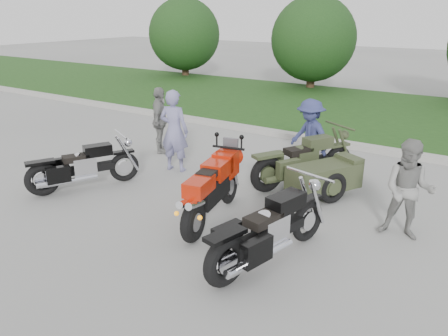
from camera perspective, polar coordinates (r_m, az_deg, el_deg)
The scene contains 13 objects.
ground at distance 7.37m, azimuth -8.66°, elevation -7.39°, with size 80.00×80.00×0.00m, color #9E9E99.
curb at distance 12.14m, azimuth 10.46°, elevation 3.91°, with size 60.00×0.30×0.15m, color #A3A199.
grass_strip at distance 15.95m, azimuth 16.46°, elevation 7.22°, with size 60.00×8.00×0.14m, color #2D591E.
tree_far_left at distance 23.36m, azimuth -5.20°, elevation 16.99°, with size 3.60×3.60×4.00m.
tree_mid_left at distance 19.80m, azimuth 11.59°, elevation 16.18°, with size 3.60×3.60×4.00m.
sportbike_red at distance 7.17m, azimuth -1.62°, elevation -2.61°, with size 0.68×2.17×1.04m.
cruiser_left at distance 9.01m, azimuth -18.32°, elevation -0.03°, with size 1.16×2.03×0.86m.
cruiser_right at distance 6.08m, azimuth 5.52°, elevation -8.49°, with size 0.72×2.37×0.93m.
cruiser_sidecar at distance 8.57m, azimuth 11.63°, elevation -0.35°, with size 1.88×2.31×0.95m.
person_stripe at distance 9.53m, azimuth -6.52°, elevation 4.84°, with size 0.65×0.43×1.79m, color #7C7AA6.
person_grey at distance 7.18m, azimuth 22.97°, elevation -2.69°, with size 0.77×0.60×1.58m, color gray.
person_denim at distance 9.52m, azimuth 11.12°, elevation 4.03°, with size 1.05×0.60×1.62m, color navy.
person_back at distance 10.84m, azimuth -8.36°, elevation 6.15°, with size 0.95×0.40×1.63m, color gray.
Camera 1 is at (4.48, -4.80, 3.35)m, focal length 35.00 mm.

